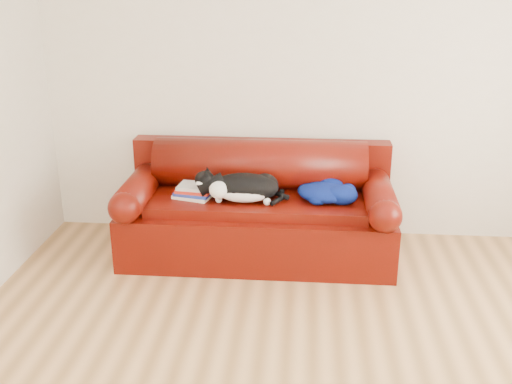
% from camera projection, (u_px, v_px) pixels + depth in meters
% --- Properties ---
extents(ground, '(4.50, 4.50, 0.00)m').
position_uv_depth(ground, '(313.00, 372.00, 3.41)').
color(ground, brown).
rests_on(ground, ground).
extents(room_shell, '(4.52, 4.02, 2.61)m').
position_uv_depth(room_shell, '(350.00, 79.00, 2.84)').
color(room_shell, beige).
rests_on(room_shell, ground).
extents(sofa_base, '(2.10, 0.90, 0.50)m').
position_uv_depth(sofa_base, '(258.00, 227.00, 4.76)').
color(sofa_base, '#380B02').
rests_on(sofa_base, ground).
extents(sofa_back, '(2.10, 1.01, 0.88)m').
position_uv_depth(sofa_back, '(260.00, 181.00, 4.88)').
color(sofa_back, '#380B02').
rests_on(sofa_back, ground).
extents(book_stack, '(0.33, 0.28, 0.10)m').
position_uv_depth(book_stack, '(195.00, 191.00, 4.63)').
color(book_stack, white).
rests_on(book_stack, sofa_base).
extents(cat, '(0.76, 0.42, 0.27)m').
position_uv_depth(cat, '(244.00, 188.00, 4.52)').
color(cat, black).
rests_on(cat, sofa_base).
extents(blanket, '(0.48, 0.43, 0.15)m').
position_uv_depth(blanket, '(326.00, 191.00, 4.57)').
color(blanket, '#060244').
rests_on(blanket, sofa_base).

